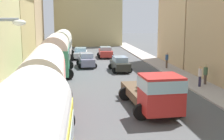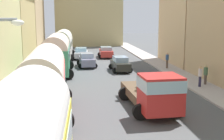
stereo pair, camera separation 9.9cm
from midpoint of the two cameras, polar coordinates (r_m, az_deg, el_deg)
name	(u,v)px [view 1 (the left image)]	position (r m, az deg, el deg)	size (l,w,h in m)	color
ground_plane	(104,73)	(30.12, -1.68, -0.62)	(154.00, 154.00, 0.00)	#4D4F51
sidewalk_left	(31,74)	(30.26, -15.47, -0.80)	(2.50, 70.00, 0.14)	#999F8E
sidewalk_right	(172,71)	(31.66, 11.49, -0.16)	(2.50, 70.00, 0.14)	#ADA4A1
building_left_3	(8,27)	(39.04, -19.70, 7.92)	(5.73, 11.48, 8.94)	tan
building_left_4	(26,16)	(51.50, -16.48, 10.03)	(5.05, 13.04, 11.72)	tan
building_right_3	(187,18)	(37.09, 14.23, 9.72)	(4.67, 9.78, 11.03)	tan
distant_church	(88,7)	(60.64, -4.79, 12.03)	(13.21, 6.66, 22.56)	tan
parked_bus_1	(45,79)	(17.19, -13.06, -1.76)	(3.33, 8.20, 3.89)	red
parked_bus_2	(56,53)	(29.55, -10.88, 3.29)	(3.36, 8.32, 4.00)	#3C9970
parked_bus_3	(62,43)	(40.53, -9.75, 5.12)	(3.41, 8.43, 3.96)	beige
cargo_truck_0	(154,92)	(17.58, 7.96, -4.18)	(3.22, 6.82, 2.52)	#B52523
car_0	(120,64)	(31.19, 1.45, 1.21)	(2.22, 4.13, 1.56)	#282823
car_1	(105,52)	(41.78, -1.34, 3.50)	(2.39, 4.22, 1.55)	#B3312C
car_2	(86,60)	(33.98, -5.09, 1.96)	(2.31, 4.21, 1.62)	gray
car_3	(81,53)	(40.84, -6.18, 3.26)	(2.48, 4.22, 1.54)	silver
pedestrian_0	(167,60)	(32.72, 10.50, 1.99)	(0.45, 0.45, 1.86)	brown
pedestrian_1	(200,75)	(24.56, 16.62, -1.01)	(0.41, 0.41, 1.82)	#2A2642
pedestrian_3	(205,74)	(25.56, 17.58, -0.71)	(0.48, 0.48, 1.78)	#51433D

